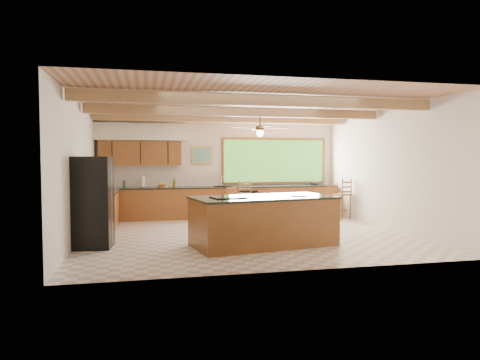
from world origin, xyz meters
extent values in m
plane|color=beige|center=(0.00, 0.00, 0.00)|extent=(7.20, 7.20, 0.00)
cube|color=beige|center=(0.00, 3.25, 1.50)|extent=(7.20, 0.04, 3.00)
cube|color=beige|center=(0.00, -3.25, 1.50)|extent=(7.20, 0.04, 3.00)
cube|color=beige|center=(-3.60, 0.00, 1.50)|extent=(0.04, 6.50, 3.00)
cube|color=beige|center=(3.60, 0.00, 1.50)|extent=(0.04, 6.50, 3.00)
cube|color=#B07B58|center=(0.00, 0.00, 3.00)|extent=(7.20, 6.50, 0.04)
cube|color=#98734C|center=(0.00, -1.60, 2.86)|extent=(7.10, 0.15, 0.22)
cube|color=#98734C|center=(0.00, 0.50, 2.86)|extent=(7.10, 0.15, 0.22)
cube|color=#98734C|center=(0.00, 2.30, 2.86)|extent=(7.10, 0.15, 0.22)
cube|color=brown|center=(-2.35, 3.06, 1.90)|extent=(2.30, 0.35, 0.70)
cube|color=beige|center=(-2.35, 2.99, 2.50)|extent=(2.60, 0.50, 0.48)
cylinder|color=#FFEABF|center=(-3.05, 2.99, 2.27)|extent=(0.10, 0.10, 0.01)
cylinder|color=#FFEABF|center=(-1.65, 2.99, 2.27)|extent=(0.10, 0.10, 0.01)
cube|color=#63A139|center=(1.70, 3.22, 1.67)|extent=(3.20, 0.04, 1.30)
cube|color=gold|center=(-0.55, 3.22, 1.85)|extent=(0.64, 0.03, 0.54)
cube|color=#41765D|center=(-0.55, 3.20, 1.85)|extent=(0.54, 0.01, 0.44)
cube|color=brown|center=(0.00, 2.91, 0.44)|extent=(7.00, 0.65, 0.88)
cube|color=black|center=(0.00, 2.91, 0.90)|extent=(7.04, 0.69, 0.04)
cube|color=brown|center=(-3.26, 1.35, 0.44)|extent=(0.65, 2.35, 0.88)
cube|color=black|center=(-3.26, 1.35, 0.90)|extent=(0.69, 2.39, 0.04)
cube|color=black|center=(0.70, 2.58, 0.42)|extent=(0.60, 0.02, 0.78)
cube|color=silver|center=(0.00, 2.91, 0.91)|extent=(0.50, 0.38, 0.03)
cylinder|color=silver|center=(0.00, 3.11, 1.07)|extent=(0.03, 0.03, 0.30)
cylinder|color=silver|center=(0.00, 3.01, 1.20)|extent=(0.03, 0.20, 0.03)
cylinder|color=silver|center=(-2.29, 3.01, 1.08)|extent=(0.13, 0.13, 0.32)
cylinder|color=#20451B|center=(-2.80, 3.03, 1.02)|extent=(0.06, 0.06, 0.21)
cylinder|color=#20451B|center=(-2.81, 2.90, 1.02)|extent=(0.06, 0.06, 0.20)
cube|color=black|center=(2.89, 2.90, 0.96)|extent=(0.19, 0.15, 0.08)
cube|color=brown|center=(0.10, -1.24, 0.47)|extent=(2.98, 1.75, 0.95)
cube|color=black|center=(0.10, -1.24, 0.97)|extent=(3.02, 1.80, 0.04)
cube|color=black|center=(-0.65, -1.37, 1.00)|extent=(0.70, 0.59, 0.02)
cylinder|color=silver|center=(0.85, -1.28, 1.00)|extent=(0.34, 0.34, 0.02)
cube|color=black|center=(-3.22, -0.75, 0.90)|extent=(0.76, 0.75, 1.79)
cube|color=silver|center=(-2.87, -0.75, 0.90)|extent=(0.02, 0.05, 1.65)
cube|color=brown|center=(0.10, 2.45, 0.60)|extent=(0.45, 0.45, 0.04)
cylinder|color=brown|center=(-0.04, 2.31, 0.29)|extent=(0.03, 0.03, 0.58)
cylinder|color=brown|center=(0.24, 2.31, 0.29)|extent=(0.03, 0.03, 0.58)
cylinder|color=brown|center=(-0.04, 2.59, 0.29)|extent=(0.03, 0.03, 0.58)
cylinder|color=brown|center=(0.24, 2.59, 0.29)|extent=(0.03, 0.03, 0.58)
cube|color=brown|center=(0.51, 2.11, 0.69)|extent=(0.51, 0.51, 0.04)
cylinder|color=brown|center=(0.35, 1.94, 0.33)|extent=(0.04, 0.04, 0.67)
cylinder|color=brown|center=(0.67, 1.94, 0.33)|extent=(0.04, 0.04, 0.67)
cylinder|color=brown|center=(0.35, 2.27, 0.33)|extent=(0.04, 0.04, 0.67)
cylinder|color=brown|center=(0.67, 2.27, 0.33)|extent=(0.04, 0.04, 0.67)
cube|color=brown|center=(3.08, 2.12, 0.64)|extent=(0.39, 0.39, 0.04)
cylinder|color=brown|center=(2.93, 1.97, 0.31)|extent=(0.04, 0.04, 0.62)
cylinder|color=brown|center=(3.23, 1.97, 0.31)|extent=(0.04, 0.04, 0.62)
cylinder|color=brown|center=(2.93, 2.27, 0.31)|extent=(0.04, 0.04, 0.62)
cylinder|color=brown|center=(3.23, 2.27, 0.31)|extent=(0.04, 0.04, 0.62)
cube|color=brown|center=(3.30, 1.81, 0.72)|extent=(0.53, 0.53, 0.04)
cylinder|color=brown|center=(3.13, 1.65, 0.35)|extent=(0.04, 0.04, 0.69)
cylinder|color=brown|center=(3.47, 1.65, 0.35)|extent=(0.04, 0.04, 0.69)
cylinder|color=brown|center=(3.13, 1.98, 0.35)|extent=(0.04, 0.04, 0.69)
cylinder|color=brown|center=(3.47, 1.98, 0.35)|extent=(0.04, 0.04, 0.69)
camera|label=1|loc=(-2.21, -9.51, 1.77)|focal=32.00mm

